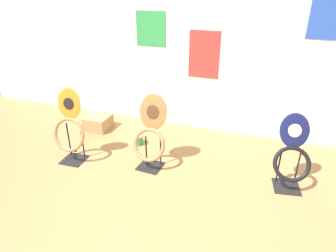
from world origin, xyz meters
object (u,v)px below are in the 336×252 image
object	(u,v)px
toilet_seat_display_woodgrain	(150,137)
toilet_seat_display_orange_sun	(70,129)
paint_can	(139,140)
toilet_seat_display_navy_moon	(292,158)
storage_box	(98,122)

from	to	relation	value
toilet_seat_display_woodgrain	toilet_seat_display_orange_sun	distance (m)	0.99
toilet_seat_display_orange_sun	paint_can	world-z (taller)	toilet_seat_display_orange_sun
toilet_seat_display_navy_moon	paint_can	world-z (taller)	toilet_seat_display_navy_moon
toilet_seat_display_woodgrain	paint_can	world-z (taller)	toilet_seat_display_woodgrain
toilet_seat_display_woodgrain	storage_box	distance (m)	1.36
toilet_seat_display_woodgrain	paint_can	bearing A→B (deg)	130.25
toilet_seat_display_navy_moon	storage_box	bearing A→B (deg)	168.67
toilet_seat_display_woodgrain	paint_can	xyz separation A→B (m)	(-0.37, 0.43, -0.33)
toilet_seat_display_orange_sun	toilet_seat_display_navy_moon	bearing A→B (deg)	7.49
toilet_seat_display_orange_sun	paint_can	distance (m)	0.95
toilet_seat_display_orange_sun	storage_box	bearing A→B (deg)	101.40
toilet_seat_display_navy_moon	paint_can	distance (m)	1.98
toilet_seat_display_orange_sun	toilet_seat_display_woodgrain	bearing A→B (deg)	11.86
toilet_seat_display_woodgrain	toilet_seat_display_orange_sun	xyz separation A→B (m)	(-0.97, -0.20, 0.03)
paint_can	toilet_seat_display_orange_sun	bearing A→B (deg)	-133.44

